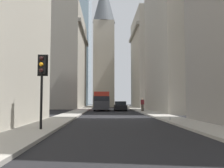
# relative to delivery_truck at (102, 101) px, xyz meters

# --- Properties ---
(ground_plane) EXTENTS (135.00, 135.00, 0.00)m
(ground_plane) POSITION_rel_delivery_truck_xyz_m (-14.21, -1.40, -1.46)
(ground_plane) COLOR black
(sidewalk_right) EXTENTS (90.00, 2.20, 0.14)m
(sidewalk_right) POSITION_rel_delivery_truck_xyz_m (-14.21, 3.10, -1.39)
(sidewalk_right) COLOR #A8A399
(sidewalk_right) RESTS_ON ground_plane
(sidewalk_left) EXTENTS (90.00, 2.20, 0.14)m
(sidewalk_left) POSITION_rel_delivery_truck_xyz_m (-14.21, -5.90, -1.39)
(sidewalk_left) COLOR #A8A399
(sidewalk_left) RESTS_ON ground_plane
(building_left_far) EXTENTS (14.86, 10.50, 20.04)m
(building_left_far) POSITION_rel_delivery_truck_xyz_m (15.08, -11.99, 8.57)
(building_left_far) COLOR #A8A091
(building_left_far) RESTS_ON ground_plane
(building_right_far) EXTENTS (19.91, 10.50, 19.62)m
(building_right_far) POSITION_rel_delivery_truck_xyz_m (14.26, 9.19, 8.36)
(building_right_far) COLOR #A8A091
(building_right_far) RESTS_ON ground_plane
(glass_tower_distant) EXTENTS (17.64, 14.00, 62.18)m
(glass_tower_distant) POSITION_rel_delivery_truck_xyz_m (39.45, 11.20, 29.63)
(glass_tower_distant) COLOR #8CA8B7
(glass_tower_distant) RESTS_ON ground_plane
(church_spire) EXTENTS (5.49, 5.49, 31.44)m
(church_spire) POSITION_rel_delivery_truck_xyz_m (21.16, -0.24, 14.96)
(church_spire) COLOR #A8A091
(church_spire) RESTS_ON ground_plane
(delivery_truck) EXTENTS (6.46, 2.25, 2.84)m
(delivery_truck) POSITION_rel_delivery_truck_xyz_m (0.00, 0.00, 0.00)
(delivery_truck) COLOR red
(delivery_truck) RESTS_ON ground_plane
(sedan_black) EXTENTS (4.30, 1.78, 1.42)m
(sedan_black) POSITION_rel_delivery_truck_xyz_m (-0.42, -2.80, -0.80)
(sedan_black) COLOR black
(sedan_black) RESTS_ON ground_plane
(traffic_light_foreground) EXTENTS (0.43, 0.52, 3.75)m
(traffic_light_foreground) POSITION_rel_delivery_truck_xyz_m (-24.41, 2.72, 1.43)
(traffic_light_foreground) COLOR black
(traffic_light_foreground) RESTS_ON sidewalk_right
(pedestrian) EXTENTS (0.26, 0.44, 1.75)m
(pedestrian) POSITION_rel_delivery_truck_xyz_m (-4.88, -5.44, -0.36)
(pedestrian) COLOR #473D33
(pedestrian) RESTS_ON sidewalk_left
(discarded_bottle) EXTENTS (0.07, 0.07, 0.27)m
(discarded_bottle) POSITION_rel_delivery_truck_xyz_m (-19.32, -5.12, -1.21)
(discarded_bottle) COLOR #999EA3
(discarded_bottle) RESTS_ON sidewalk_left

